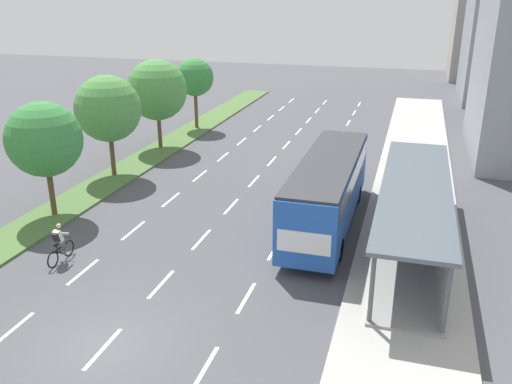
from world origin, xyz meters
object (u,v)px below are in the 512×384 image
(bus, at_px, (328,185))
(median_tree_fifth, at_px, (195,77))
(cyclist, at_px, (60,245))
(median_tree_second, at_px, (44,140))
(bus_shelter, at_px, (420,211))
(median_tree_third, at_px, (108,109))
(median_tree_fourth, at_px, (157,90))

(bus, height_order, median_tree_fifth, median_tree_fifth)
(cyclist, height_order, median_tree_second, median_tree_second)
(bus_shelter, xyz_separation_m, bus, (-4.28, 1.53, 0.20))
(bus, xyz_separation_m, median_tree_fifth, (-13.57, 16.45, 2.13))
(median_tree_second, relative_size, median_tree_fifth, 1.02)
(bus_shelter, relative_size, median_tree_third, 2.30)
(median_tree_third, bearing_deg, median_tree_second, -87.16)
(cyclist, height_order, median_tree_third, median_tree_third)
(cyclist, bearing_deg, median_tree_fourth, 102.08)
(bus_shelter, distance_m, median_tree_second, 17.93)
(median_tree_second, bearing_deg, median_tree_fourth, 91.27)
(median_tree_fifth, bearing_deg, bus_shelter, -45.20)
(median_tree_second, relative_size, median_tree_third, 0.95)
(median_tree_second, relative_size, median_tree_fourth, 0.92)
(bus, distance_m, median_tree_fifth, 21.44)
(bus_shelter, xyz_separation_m, median_tree_second, (-17.76, -1.24, 2.14))
(bus_shelter, relative_size, median_tree_fourth, 2.24)
(bus_shelter, bearing_deg, median_tree_fifth, 134.80)
(median_tree_second, height_order, median_tree_fifth, median_tree_second)
(median_tree_third, bearing_deg, median_tree_fifth, 88.99)
(median_tree_third, relative_size, median_tree_fifth, 1.08)
(cyclist, xyz_separation_m, median_tree_third, (-3.67, 10.60, 3.42))
(median_tree_second, bearing_deg, median_tree_third, 92.84)
(bus, bearing_deg, cyclist, -145.48)
(median_tree_fourth, bearing_deg, median_tree_fifth, 88.30)
(bus, bearing_deg, median_tree_fourth, 143.88)
(bus_shelter, height_order, cyclist, bus_shelter)
(median_tree_second, distance_m, median_tree_fifth, 19.23)
(bus_shelter, distance_m, median_tree_third, 18.95)
(bus_shelter, xyz_separation_m, median_tree_third, (-18.08, 5.17, 2.35))
(bus, xyz_separation_m, cyclist, (-10.12, -6.96, -1.28))
(bus_shelter, height_order, median_tree_fifth, median_tree_fifth)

